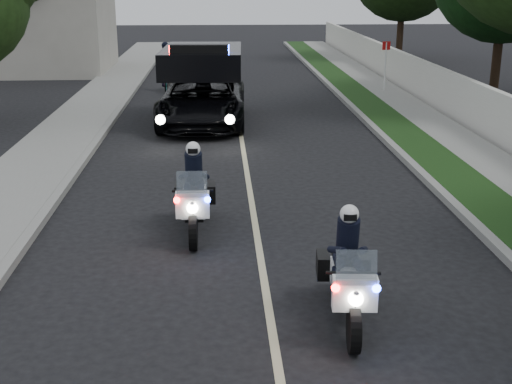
# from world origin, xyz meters

# --- Properties ---
(ground) EXTENTS (120.00, 120.00, 0.00)m
(ground) POSITION_xyz_m (0.00, 0.00, 0.00)
(ground) COLOR black
(ground) RESTS_ON ground
(curb_right) EXTENTS (0.20, 60.00, 0.15)m
(curb_right) POSITION_xyz_m (4.10, 10.00, 0.07)
(curb_right) COLOR gray
(curb_right) RESTS_ON ground
(grass_verge) EXTENTS (1.20, 60.00, 0.16)m
(grass_verge) POSITION_xyz_m (4.80, 10.00, 0.08)
(grass_verge) COLOR #193814
(grass_verge) RESTS_ON ground
(sidewalk_right) EXTENTS (1.40, 60.00, 0.16)m
(sidewalk_right) POSITION_xyz_m (6.10, 10.00, 0.08)
(sidewalk_right) COLOR gray
(sidewalk_right) RESTS_ON ground
(property_wall) EXTENTS (0.22, 60.00, 1.50)m
(property_wall) POSITION_xyz_m (7.10, 10.00, 0.75)
(property_wall) COLOR beige
(property_wall) RESTS_ON ground
(curb_left) EXTENTS (0.20, 60.00, 0.15)m
(curb_left) POSITION_xyz_m (-4.10, 10.00, 0.07)
(curb_left) COLOR gray
(curb_left) RESTS_ON ground
(sidewalk_left) EXTENTS (2.00, 60.00, 0.16)m
(sidewalk_left) POSITION_xyz_m (-5.20, 10.00, 0.08)
(sidewalk_left) COLOR gray
(sidewalk_left) RESTS_ON ground
(lane_marking) EXTENTS (0.12, 50.00, 0.01)m
(lane_marking) POSITION_xyz_m (0.00, 10.00, 0.00)
(lane_marking) COLOR #BFB78C
(lane_marking) RESTS_ON ground
(police_moto_left) EXTENTS (0.70, 1.99, 1.69)m
(police_moto_left) POSITION_xyz_m (-1.13, 3.16, 0.00)
(police_moto_left) COLOR white
(police_moto_left) RESTS_ON ground
(police_moto_right) EXTENTS (0.82, 1.97, 1.64)m
(police_moto_right) POSITION_xyz_m (1.04, -0.36, 0.00)
(police_moto_right) COLOR white
(police_moto_right) RESTS_ON ground
(police_suv) EXTENTS (2.87, 5.83, 2.79)m
(police_suv) POSITION_xyz_m (-1.16, 12.94, 0.00)
(police_suv) COLOR black
(police_suv) RESTS_ON ground
(bicycle) EXTENTS (0.62, 1.65, 0.85)m
(bicycle) POSITION_xyz_m (-2.77, 19.63, 0.00)
(bicycle) COLOR black
(bicycle) RESTS_ON ground
(cyclist) EXTENTS (0.70, 0.51, 1.80)m
(cyclist) POSITION_xyz_m (-2.77, 19.63, 0.00)
(cyclist) COLOR black
(cyclist) RESTS_ON ground
(sign_post) EXTENTS (0.38, 0.38, 2.15)m
(sign_post) POSITION_xyz_m (6.00, 18.33, 0.00)
(sign_post) COLOR #B30C28
(sign_post) RESTS_ON ground
(tree_right_c) EXTENTS (5.84, 5.84, 9.32)m
(tree_right_c) POSITION_xyz_m (10.31, 17.87, 0.00)
(tree_right_c) COLOR #113510
(tree_right_c) RESTS_ON ground
(tree_right_e) EXTENTS (6.06, 6.06, 9.81)m
(tree_right_e) POSITION_xyz_m (9.53, 29.66, 0.00)
(tree_right_e) COLOR black
(tree_right_e) RESTS_ON ground
(tree_left_far) EXTENTS (9.18, 9.18, 11.66)m
(tree_left_far) POSITION_xyz_m (-9.47, 25.22, 0.00)
(tree_left_far) COLOR black
(tree_left_far) RESTS_ON ground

